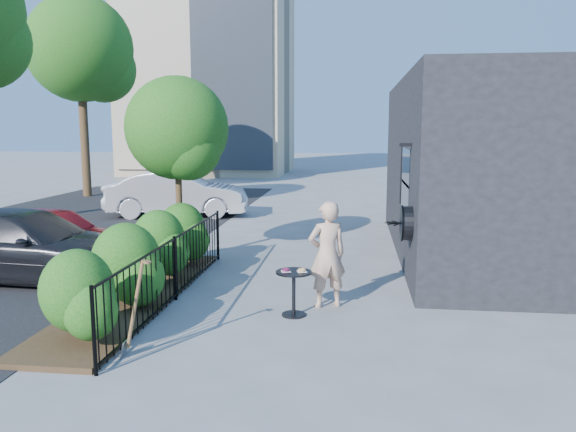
# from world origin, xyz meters

# --- Properties ---
(ground) EXTENTS (120.00, 120.00, 0.00)m
(ground) POSITION_xyz_m (0.00, 0.00, 0.00)
(ground) COLOR gray
(ground) RESTS_ON ground
(shop_building) EXTENTS (6.22, 9.00, 4.00)m
(shop_building) POSITION_xyz_m (5.50, 4.50, 2.00)
(shop_building) COLOR black
(shop_building) RESTS_ON ground
(fence) EXTENTS (0.05, 6.05, 1.10)m
(fence) POSITION_xyz_m (-1.50, 0.00, 0.56)
(fence) COLOR black
(fence) RESTS_ON ground
(planting_bed) EXTENTS (1.30, 6.00, 0.08)m
(planting_bed) POSITION_xyz_m (-2.20, 0.00, 0.04)
(planting_bed) COLOR #382616
(planting_bed) RESTS_ON ground
(shrubs) EXTENTS (1.10, 5.60, 1.24)m
(shrubs) POSITION_xyz_m (-2.10, 0.10, 0.70)
(shrubs) COLOR #125215
(shrubs) RESTS_ON ground
(patio_tree) EXTENTS (2.20, 2.20, 3.94)m
(patio_tree) POSITION_xyz_m (-2.24, 2.76, 2.76)
(patio_tree) COLOR #3F2B19
(patio_tree) RESTS_ON ground
(street_tree_far) EXTENTS (4.40, 4.40, 8.28)m
(street_tree_far) POSITION_xyz_m (-9.94, 13.96, 5.92)
(street_tree_far) COLOR #3F2B19
(street_tree_far) RESTS_ON ground
(cafe_table) EXTENTS (0.56, 0.56, 0.75)m
(cafe_table) POSITION_xyz_m (0.58, -0.58, 0.49)
(cafe_table) COLOR black
(cafe_table) RESTS_ON ground
(woman) EXTENTS (0.75, 0.63, 1.74)m
(woman) POSITION_xyz_m (1.07, -0.07, 0.87)
(woman) COLOR tan
(woman) RESTS_ON ground
(shovel) EXTENTS (0.43, 0.17, 1.30)m
(shovel) POSITION_xyz_m (-1.25, -2.43, 0.57)
(shovel) COLOR brown
(shovel) RESTS_ON ground
(car_red) EXTENTS (3.83, 1.75, 1.27)m
(car_red) POSITION_xyz_m (-4.94, 2.13, 0.64)
(car_red) COLOR maroon
(car_red) RESTS_ON ground
(car_silver) EXTENTS (4.79, 2.28, 1.52)m
(car_silver) POSITION_xyz_m (-4.35, 9.00, 0.76)
(car_silver) COLOR #BBBBC0
(car_silver) RESTS_ON ground
(car_darkgrey) EXTENTS (4.64, 1.93, 1.34)m
(car_darkgrey) POSITION_xyz_m (-4.78, 0.95, 0.67)
(car_darkgrey) COLOR black
(car_darkgrey) RESTS_ON ground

